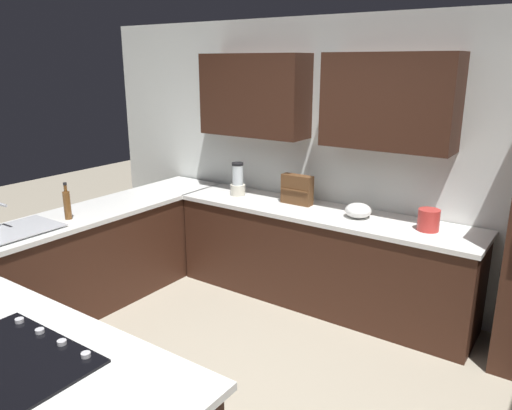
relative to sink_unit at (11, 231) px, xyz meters
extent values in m
plane|color=#9E937F|center=(-1.83, -0.21, -0.92)|extent=(14.00, 14.00, 0.00)
cube|color=silver|center=(-1.83, -2.31, 0.38)|extent=(6.00, 0.10, 2.60)
cube|color=#381E14|center=(-2.23, -2.09, 0.97)|extent=(1.10, 0.34, 0.78)
cube|color=#381E14|center=(-0.88, -2.09, 0.97)|extent=(1.10, 0.34, 0.78)
cube|color=#381E14|center=(-1.73, -1.93, -0.49)|extent=(2.80, 0.60, 0.86)
cube|color=silver|center=(-1.73, -1.93, -0.04)|extent=(2.84, 0.64, 0.04)
cube|color=#381E14|center=(-0.01, -0.76, -0.49)|extent=(0.60, 2.90, 0.86)
cube|color=silver|center=(-0.01, -0.76, -0.04)|extent=(0.64, 2.94, 0.04)
cube|color=silver|center=(-1.67, 0.98, -0.04)|extent=(1.86, 0.98, 0.04)
cube|color=#515456|center=(-0.01, -0.17, -0.01)|extent=(0.40, 0.30, 0.02)
cube|color=#B7BABF|center=(-0.01, 0.00, 0.00)|extent=(0.46, 0.70, 0.01)
cylinder|color=#B7BABF|center=(0.11, 0.00, 0.20)|extent=(0.18, 0.02, 0.02)
cube|color=black|center=(-1.67, 0.98, -0.01)|extent=(0.76, 0.56, 0.01)
cylinder|color=#B2B2B7|center=(-1.94, 0.75, 0.01)|extent=(0.04, 0.04, 0.02)
cylinder|color=#B2B2B7|center=(-1.76, 0.75, 0.01)|extent=(0.04, 0.04, 0.02)
cylinder|color=#B2B2B7|center=(-1.58, 0.75, 0.01)|extent=(0.04, 0.04, 0.02)
cylinder|color=#B2B2B7|center=(-1.40, 0.75, 0.01)|extent=(0.04, 0.04, 0.02)
cylinder|color=beige|center=(-0.78, -1.94, 0.04)|extent=(0.15, 0.15, 0.11)
cylinder|color=silver|center=(-0.78, -1.94, 0.19)|extent=(0.11, 0.11, 0.20)
cylinder|color=black|center=(-0.78, -1.94, 0.30)|extent=(0.12, 0.12, 0.03)
ellipsoid|color=white|center=(-2.08, -1.94, 0.04)|extent=(0.23, 0.23, 0.13)
cube|color=brown|center=(-1.43, -2.01, 0.12)|extent=(0.30, 0.10, 0.28)
cube|color=brown|center=(-1.43, -1.95, 0.12)|extent=(0.29, 0.02, 0.02)
cylinder|color=red|center=(-2.68, -1.94, 0.07)|extent=(0.17, 0.17, 0.17)
cylinder|color=brown|center=(-0.06, -0.48, 0.10)|extent=(0.06, 0.06, 0.24)
cylinder|color=brown|center=(-0.06, -0.48, 0.25)|extent=(0.03, 0.03, 0.06)
cylinder|color=black|center=(-0.06, -0.48, 0.29)|extent=(0.03, 0.03, 0.02)
camera|label=1|loc=(-3.69, 1.91, 1.28)|focal=34.68mm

